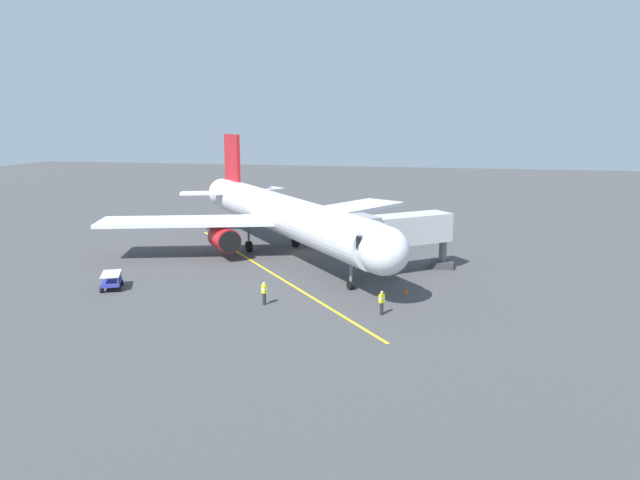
% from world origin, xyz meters
% --- Properties ---
extents(ground_plane, '(220.00, 220.00, 0.00)m').
position_xyz_m(ground_plane, '(0.00, 0.00, 0.00)').
color(ground_plane, '#424244').
extents(apron_lead_in_line, '(25.09, 31.45, 0.01)m').
position_xyz_m(apron_lead_in_line, '(1.69, 7.55, 0.01)').
color(apron_lead_in_line, yellow).
rests_on(apron_lead_in_line, ground).
extents(airplane, '(31.89, 34.15, 11.50)m').
position_xyz_m(airplane, '(1.86, 1.33, 4.00)').
color(airplane, silver).
rests_on(airplane, ground).
extents(jet_bridge, '(10.13, 8.74, 5.40)m').
position_xyz_m(jet_bridge, '(-9.36, 6.81, 3.76)').
color(jet_bridge, '#B7B7BC').
rests_on(jet_bridge, ground).
extents(ground_crew_marshaller, '(0.43, 0.47, 1.71)m').
position_xyz_m(ground_crew_marshaller, '(-9.77, 17.84, 0.89)').
color(ground_crew_marshaller, '#23232D').
rests_on(ground_crew_marshaller, ground).
extents(ground_crew_wing_walker, '(0.47, 0.44, 1.71)m').
position_xyz_m(ground_crew_wing_walker, '(-1.14, 17.34, 0.89)').
color(ground_crew_wing_walker, '#23232D').
rests_on(ground_crew_wing_walker, ground).
extents(belt_loader_near_nose, '(3.93, 4.23, 2.32)m').
position_xyz_m(belt_loader_near_nose, '(-6.69, -5.84, 0.71)').
color(belt_loader_near_nose, '#9E9EA3').
rests_on(belt_loader_near_nose, ground).
extents(baggage_cart_portside, '(2.39, 2.95, 1.27)m').
position_xyz_m(baggage_cart_portside, '(11.99, 15.91, 0.66)').
color(baggage_cart_portside, '#2D3899').
rests_on(baggage_cart_portside, ground).
extents(safety_cone_nose_left, '(0.32, 0.32, 0.55)m').
position_xyz_m(safety_cone_nose_left, '(-11.11, 12.45, 0.28)').
color(safety_cone_nose_left, '#F2590F').
rests_on(safety_cone_nose_left, ground).
extents(safety_cone_nose_right, '(0.32, 0.32, 0.55)m').
position_xyz_m(safety_cone_nose_right, '(-9.95, 3.37, 0.28)').
color(safety_cone_nose_right, '#F2590F').
rests_on(safety_cone_nose_right, ground).
extents(safety_cone_wing_port, '(0.32, 0.32, 0.55)m').
position_xyz_m(safety_cone_wing_port, '(-8.59, 3.80, 0.28)').
color(safety_cone_wing_port, '#F2590F').
rests_on(safety_cone_wing_port, ground).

